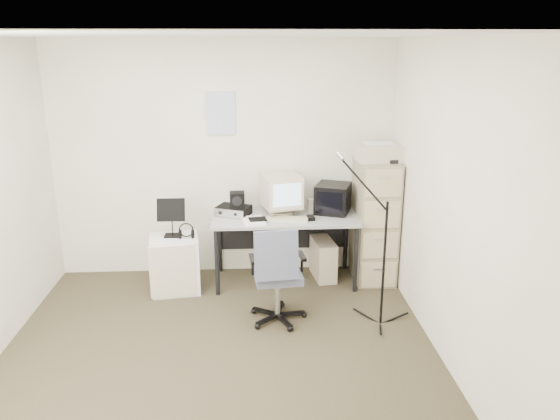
{
  "coord_description": "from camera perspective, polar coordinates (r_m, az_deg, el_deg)",
  "views": [
    {
      "loc": [
        0.27,
        -3.92,
        2.45
      ],
      "look_at": [
        0.55,
        0.95,
        0.95
      ],
      "focal_mm": 35.0,
      "sensor_mm": 36.0,
      "label": 1
    }
  ],
  "objects": [
    {
      "name": "wall_front",
      "position": [
        2.45,
        -9.43,
        -12.51
      ],
      "size": [
        3.6,
        0.02,
        2.5
      ],
      "primitive_type": "cube",
      "color": "white",
      "rests_on": "ground"
    },
    {
      "name": "radio_receiver",
      "position": [
        5.7,
        -4.87,
        -0.04
      ],
      "size": [
        0.4,
        0.35,
        0.09
      ],
      "primitive_type": "cube",
      "rotation": [
        0.0,
        0.0,
        -0.4
      ],
      "color": "black",
      "rests_on": "desk"
    },
    {
      "name": "desk",
      "position": [
        5.77,
        0.51,
        -4.08
      ],
      "size": [
        1.5,
        0.7,
        0.73
      ],
      "primitive_type": "cube",
      "color": "gray",
      "rests_on": "floor"
    },
    {
      "name": "papers",
      "position": [
        5.48,
        -2.78,
        -1.11
      ],
      "size": [
        0.25,
        0.32,
        0.02
      ],
      "primitive_type": "cube",
      "rotation": [
        0.0,
        0.0,
        0.15
      ],
      "color": "white",
      "rests_on": "desk"
    },
    {
      "name": "mouse",
      "position": [
        5.54,
        3.23,
        -0.83
      ],
      "size": [
        0.08,
        0.12,
        0.04
      ],
      "primitive_type": "cube",
      "rotation": [
        0.0,
        0.0,
        0.08
      ],
      "color": "black",
      "rests_on": "desk"
    },
    {
      "name": "keyboard",
      "position": [
        5.51,
        0.72,
        -0.96
      ],
      "size": [
        0.44,
        0.22,
        0.02
      ],
      "primitive_type": "cube",
      "rotation": [
        0.0,
        0.0,
        -0.17
      ],
      "color": "beige",
      "rests_on": "desk"
    },
    {
      "name": "mic_stand",
      "position": [
        4.85,
        10.92,
        -3.67
      ],
      "size": [
        0.03,
        0.03,
        1.51
      ],
      "primitive_type": "cylinder",
      "rotation": [
        0.0,
        0.0,
        2.13
      ],
      "color": "black",
      "rests_on": "floor"
    },
    {
      "name": "desk_speaker",
      "position": [
        5.79,
        3.28,
        0.5
      ],
      "size": [
        0.09,
        0.09,
        0.14
      ],
      "primitive_type": "cube",
      "rotation": [
        0.0,
        0.0,
        0.23
      ],
      "color": "beige",
      "rests_on": "desk"
    },
    {
      "name": "wall_right",
      "position": [
        4.38,
        17.31,
        0.37
      ],
      "size": [
        0.02,
        3.6,
        2.5
      ],
      "primitive_type": "cube",
      "color": "white",
      "rests_on": "ground"
    },
    {
      "name": "side_cart",
      "position": [
        5.68,
        -10.89,
        -5.57
      ],
      "size": [
        0.52,
        0.44,
        0.59
      ],
      "primitive_type": "cube",
      "rotation": [
        0.0,
        0.0,
        0.14
      ],
      "color": "white",
      "rests_on": "floor"
    },
    {
      "name": "crt_monitor",
      "position": [
        5.68,
        0.13,
        1.64
      ],
      "size": [
        0.45,
        0.47,
        0.41
      ],
      "primitive_type": "cube",
      "rotation": [
        0.0,
        0.0,
        0.24
      ],
      "color": "beige",
      "rests_on": "desk"
    },
    {
      "name": "office_chair",
      "position": [
        4.94,
        -0.27,
        -6.62
      ],
      "size": [
        0.59,
        0.59,
        0.93
      ],
      "primitive_type": "cube",
      "rotation": [
        0.0,
        0.0,
        0.1
      ],
      "color": "slate",
      "rests_on": "floor"
    },
    {
      "name": "crt_tv",
      "position": [
        5.76,
        5.54,
        1.23
      ],
      "size": [
        0.44,
        0.45,
        0.3
      ],
      "primitive_type": "cube",
      "rotation": [
        0.0,
        0.0,
        -0.36
      ],
      "color": "black",
      "rests_on": "desk"
    },
    {
      "name": "printer",
      "position": [
        5.63,
        10.29,
        5.91
      ],
      "size": [
        0.45,
        0.32,
        0.17
      ],
      "primitive_type": "cube",
      "rotation": [
        0.0,
        0.0,
        0.03
      ],
      "color": "beige",
      "rests_on": "filing_cabinet"
    },
    {
      "name": "wall_calendar",
      "position": [
        5.76,
        -6.24,
        10.01
      ],
      "size": [
        0.3,
        0.02,
        0.44
      ],
      "primitive_type": "cube",
      "color": "white",
      "rests_on": "wall_back"
    },
    {
      "name": "wall_back",
      "position": [
        5.85,
        -5.88,
        5.17
      ],
      "size": [
        3.6,
        0.02,
        2.5
      ],
      "primitive_type": "cube",
      "color": "white",
      "rests_on": "ground"
    },
    {
      "name": "ceiling",
      "position": [
        3.93,
        -7.6,
        17.66
      ],
      "size": [
        3.6,
        3.6,
        0.01
      ],
      "primitive_type": "cube",
      "color": "white",
      "rests_on": "ground"
    },
    {
      "name": "floor",
      "position": [
        4.64,
        -6.35,
        -15.02
      ],
      "size": [
        3.6,
        3.6,
        0.01
      ],
      "primitive_type": "cube",
      "color": "#312C17",
      "rests_on": "ground"
    },
    {
      "name": "headphones",
      "position": [
        5.5,
        -9.76,
        -2.38
      ],
      "size": [
        0.2,
        0.2,
        0.03
      ],
      "primitive_type": "torus",
      "rotation": [
        0.0,
        0.0,
        0.23
      ],
      "color": "black",
      "rests_on": "side_cart"
    },
    {
      "name": "music_stand",
      "position": [
        5.53,
        -11.24,
        -0.72
      ],
      "size": [
        0.31,
        0.22,
        0.4
      ],
      "primitive_type": "cube",
      "rotation": [
        0.0,
        0.0,
        0.28
      ],
      "color": "black",
      "rests_on": "side_cart"
    },
    {
      "name": "filing_cabinet",
      "position": [
        5.84,
        9.84,
        -1.11
      ],
      "size": [
        0.4,
        0.6,
        1.3
      ],
      "primitive_type": "cube",
      "color": "#9B8B62",
      "rests_on": "floor"
    },
    {
      "name": "radio_speaker",
      "position": [
        5.65,
        -4.49,
        1.13
      ],
      "size": [
        0.16,
        0.15,
        0.15
      ],
      "primitive_type": "cube",
      "rotation": [
        0.0,
        0.0,
        0.03
      ],
      "color": "black",
      "rests_on": "radio_receiver"
    },
    {
      "name": "pc_tower",
      "position": [
        5.94,
        4.53,
        -5.1
      ],
      "size": [
        0.25,
        0.47,
        0.42
      ],
      "primitive_type": "cube",
      "rotation": [
        0.0,
        0.0,
        0.12
      ],
      "color": "beige",
      "rests_on": "floor"
    }
  ]
}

